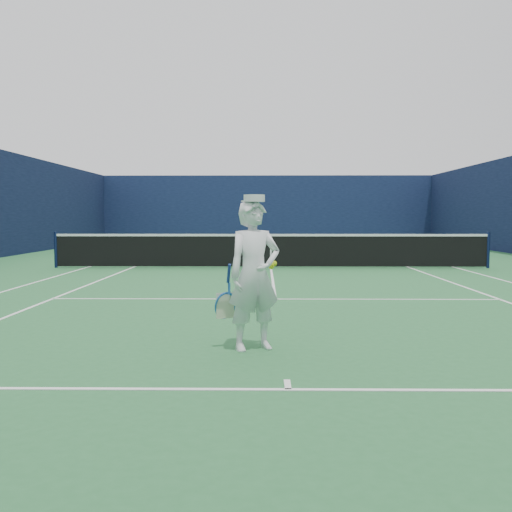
# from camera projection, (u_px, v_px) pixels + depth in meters

# --- Properties ---
(ground) EXTENTS (80.00, 80.00, 0.00)m
(ground) POSITION_uv_depth(u_px,v_px,m) (271.00, 268.00, 16.86)
(ground) COLOR #276735
(ground) RESTS_ON ground
(court_markings) EXTENTS (11.03, 23.83, 0.01)m
(court_markings) POSITION_uv_depth(u_px,v_px,m) (271.00, 268.00, 16.86)
(court_markings) COLOR white
(court_markings) RESTS_ON ground
(windscreen_fence) EXTENTS (20.12, 36.12, 4.00)m
(windscreen_fence) POSITION_uv_depth(u_px,v_px,m) (271.00, 200.00, 16.72)
(windscreen_fence) COLOR #0F193A
(windscreen_fence) RESTS_ON ground
(tennis_net) EXTENTS (12.88, 0.09, 1.07)m
(tennis_net) POSITION_uv_depth(u_px,v_px,m) (271.00, 249.00, 16.83)
(tennis_net) COLOR #141E4C
(tennis_net) RESTS_ON ground
(tennis_player) EXTENTS (0.86, 0.63, 1.77)m
(tennis_player) POSITION_uv_depth(u_px,v_px,m) (254.00, 275.00, 6.49)
(tennis_player) COLOR white
(tennis_player) RESTS_ON ground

